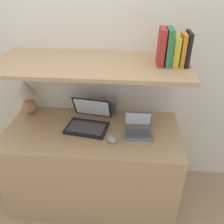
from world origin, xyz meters
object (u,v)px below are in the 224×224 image
object	(u,v)px
table_lamp	(27,94)
book_green	(169,47)
laptop_small	(138,129)
book_yellow	(176,51)
router_box	(112,107)
book_orange	(182,49)
book_red	(161,47)
laptop_large	(88,121)
computer_mouse	(112,138)
book_black	(187,49)

from	to	relation	value
table_lamp	book_green	world-z (taller)	book_green
laptop_small	book_yellow	distance (m)	0.66
router_box	table_lamp	bearing A→B (deg)	-176.64
laptop_small	book_orange	world-z (taller)	book_orange
book_orange	book_red	xyz separation A→B (m)	(-0.14, 0.00, 0.01)
router_box	book_yellow	xyz separation A→B (m)	(0.46, -0.19, 0.57)
table_lamp	laptop_large	world-z (taller)	table_lamp
book_orange	book_red	size ratio (longest dim) A/B	0.88
laptop_large	book_yellow	world-z (taller)	book_yellow
laptop_small	book_red	size ratio (longest dim) A/B	0.93
laptop_small	book_orange	xyz separation A→B (m)	(0.27, 0.08, 0.63)
computer_mouse	book_yellow	distance (m)	0.78
laptop_large	book_red	world-z (taller)	book_red
router_box	book_green	size ratio (longest dim) A/B	0.63
laptop_large	router_box	bearing A→B (deg)	49.10
computer_mouse	book_red	xyz separation A→B (m)	(0.32, 0.19, 0.66)
laptop_large	book_black	distance (m)	0.94
laptop_small	book_black	world-z (taller)	book_black
book_yellow	computer_mouse	bearing A→B (deg)	-155.34
laptop_small	book_red	distance (m)	0.66
computer_mouse	book_green	xyz separation A→B (m)	(0.37, 0.19, 0.66)
router_box	book_black	xyz separation A→B (m)	(0.53, -0.19, 0.59)
laptop_large	book_orange	bearing A→B (deg)	0.87
computer_mouse	book_black	world-z (taller)	book_black
book_yellow	book_orange	bearing A→B (deg)	0.00
table_lamp	book_black	xyz separation A→B (m)	(1.27, -0.15, 0.47)
table_lamp	laptop_small	bearing A→B (deg)	-13.17
router_box	book_yellow	world-z (taller)	book_yellow
computer_mouse	book_black	xyz separation A→B (m)	(0.50, 0.19, 0.65)
laptop_small	book_orange	bearing A→B (deg)	16.41
computer_mouse	router_box	bearing A→B (deg)	94.83
computer_mouse	book_red	size ratio (longest dim) A/B	0.54
table_lamp	book_yellow	world-z (taller)	book_yellow
computer_mouse	book_red	world-z (taller)	book_red
laptop_large	router_box	size ratio (longest dim) A/B	2.42
book_yellow	book_green	world-z (taller)	book_green
table_lamp	router_box	xyz separation A→B (m)	(0.74, 0.04, -0.12)
laptop_large	book_black	bearing A→B (deg)	0.83
laptop_small	book_green	distance (m)	0.67
laptop_small	book_green	size ratio (longest dim) A/B	0.93
laptop_large	computer_mouse	world-z (taller)	laptop_large
book_yellow	laptop_small	bearing A→B (deg)	-160.56
book_red	computer_mouse	bearing A→B (deg)	-148.99
table_lamp	book_yellow	xyz separation A→B (m)	(1.20, -0.15, 0.46)
laptop_small	router_box	bearing A→B (deg)	130.75
book_green	book_yellow	bearing A→B (deg)	-0.00
computer_mouse	router_box	world-z (taller)	router_box
router_box	book_green	world-z (taller)	book_green
book_yellow	book_green	distance (m)	0.06
laptop_small	book_yellow	xyz separation A→B (m)	(0.22, 0.08, 0.61)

